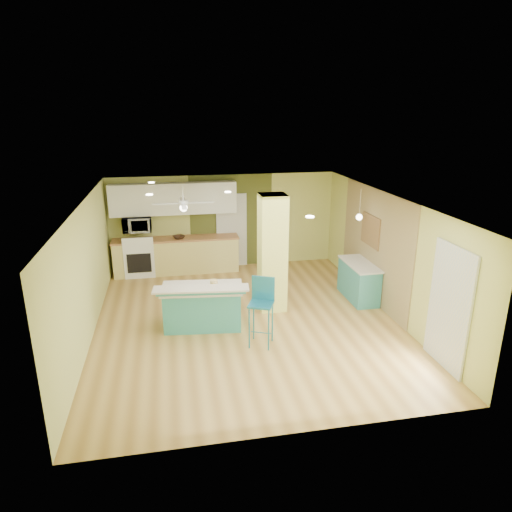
{
  "coord_description": "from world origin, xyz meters",
  "views": [
    {
      "loc": [
        -1.41,
        -8.38,
        4.15
      ],
      "look_at": [
        0.28,
        0.4,
        1.24
      ],
      "focal_mm": 32.0,
      "sensor_mm": 36.0,
      "label": 1
    }
  ],
  "objects_px": {
    "bar_stool": "(262,300)",
    "fruit_bowl": "(179,237)",
    "peninsula": "(203,306)",
    "side_counter": "(359,281)",
    "canister": "(214,284)"
  },
  "relations": [
    {
      "from": "peninsula",
      "to": "side_counter",
      "type": "relative_size",
      "value": 1.38
    },
    {
      "from": "peninsula",
      "to": "canister",
      "type": "relative_size",
      "value": 10.17
    },
    {
      "from": "bar_stool",
      "to": "side_counter",
      "type": "height_order",
      "value": "bar_stool"
    },
    {
      "from": "bar_stool",
      "to": "fruit_bowl",
      "type": "height_order",
      "value": "bar_stool"
    },
    {
      "from": "fruit_bowl",
      "to": "peninsula",
      "type": "bearing_deg",
      "value": -84.03
    },
    {
      "from": "canister",
      "to": "peninsula",
      "type": "bearing_deg",
      "value": 156.33
    },
    {
      "from": "canister",
      "to": "side_counter",
      "type": "bearing_deg",
      "value": 14.05
    },
    {
      "from": "peninsula",
      "to": "bar_stool",
      "type": "height_order",
      "value": "bar_stool"
    },
    {
      "from": "bar_stool",
      "to": "side_counter",
      "type": "xyz_separation_m",
      "value": [
        2.57,
        1.62,
        -0.43
      ]
    },
    {
      "from": "fruit_bowl",
      "to": "canister",
      "type": "distance_m",
      "value": 3.38
    },
    {
      "from": "bar_stool",
      "to": "canister",
      "type": "xyz_separation_m",
      "value": [
        -0.79,
        0.78,
        0.07
      ]
    },
    {
      "from": "side_counter",
      "to": "fruit_bowl",
      "type": "relative_size",
      "value": 4.35
    },
    {
      "from": "fruit_bowl",
      "to": "side_counter",
      "type": "bearing_deg",
      "value": -32.38
    },
    {
      "from": "side_counter",
      "to": "bar_stool",
      "type": "bearing_deg",
      "value": -147.8
    },
    {
      "from": "bar_stool",
      "to": "side_counter",
      "type": "relative_size",
      "value": 0.97
    }
  ]
}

